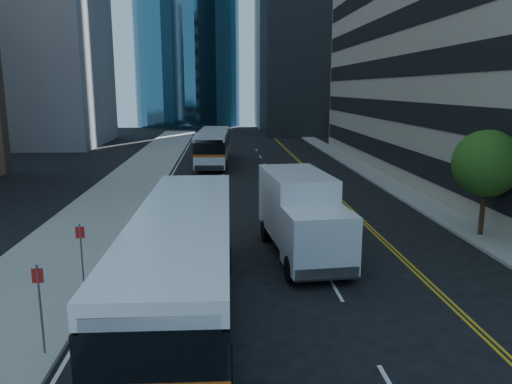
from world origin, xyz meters
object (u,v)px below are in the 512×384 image
Objects in this scene: box_truck at (302,214)px; bus_front at (184,260)px; street_tree at (487,164)px; bus_rear at (213,146)px.

bus_front is at bearing -135.10° from box_truck.
bus_front is (-13.78, -7.67, -1.77)m from street_tree.
bus_front reaches higher than bus_rear.
box_truck is at bearing 51.10° from bus_front.
box_truck is (4.20, -27.26, 0.11)m from bus_rear.
bus_front is 1.76× the size of box_truck.
box_truck is at bearing -78.59° from bus_rear.
bus_rear is (-13.38, 25.13, -1.90)m from street_tree.
box_truck reaches higher than bus_front.
bus_rear is at bearing 93.33° from box_truck.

